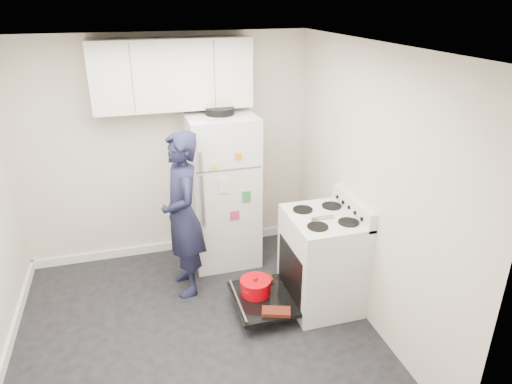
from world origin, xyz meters
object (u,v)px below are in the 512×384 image
object	(u,v)px
person	(183,215)
open_oven_door	(259,293)
electric_range	(321,261)
refrigerator	(222,189)

from	to	relation	value
person	open_oven_door	bearing A→B (deg)	43.42
open_oven_door	person	xyz separation A→B (m)	(-0.62, 0.56, 0.65)
electric_range	person	size ratio (longest dim) A/B	0.65
electric_range	open_oven_door	bearing A→B (deg)	176.48
electric_range	person	xyz separation A→B (m)	(-1.23, 0.60, 0.38)
refrigerator	person	bearing A→B (deg)	-135.50
electric_range	person	distance (m)	1.42
open_oven_door	electric_range	bearing A→B (deg)	-3.52
electric_range	open_oven_door	xyz separation A→B (m)	(-0.61, 0.04, -0.28)
person	electric_range	bearing A→B (deg)	59.57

